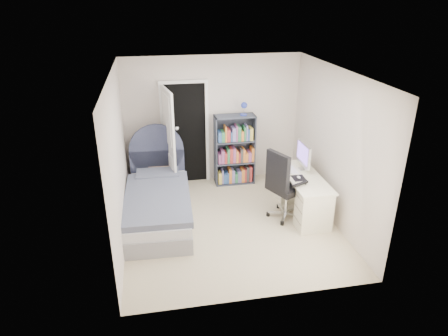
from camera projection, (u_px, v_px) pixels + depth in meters
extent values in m
cube|color=tan|center=(231.00, 225.00, 6.66)|extent=(3.40, 3.60, 0.05)
cube|color=white|center=(232.00, 71.00, 5.63)|extent=(3.40, 3.60, 0.05)
cube|color=beige|center=(213.00, 120.00, 7.79)|extent=(3.40, 0.05, 2.50)
cube|color=beige|center=(263.00, 213.00, 4.51)|extent=(3.40, 0.05, 2.50)
cube|color=beige|center=(116.00, 162.00, 5.86)|extent=(0.05, 3.60, 2.50)
cube|color=beige|center=(336.00, 147.00, 6.44)|extent=(0.05, 3.60, 2.50)
cube|color=black|center=(185.00, 134.00, 7.77)|extent=(0.80, 0.01, 2.00)
cube|color=white|center=(163.00, 136.00, 7.68)|extent=(0.06, 0.06, 2.00)
cube|color=white|center=(207.00, 133.00, 7.82)|extent=(0.06, 0.06, 2.00)
cube|color=white|center=(183.00, 82.00, 7.33)|extent=(0.92, 0.06, 0.06)
cube|color=white|center=(169.00, 143.00, 7.34)|extent=(0.18, 0.80, 2.00)
cube|color=gray|center=(159.00, 213.00, 6.69)|extent=(1.09, 2.16, 0.28)
cube|color=silver|center=(158.00, 202.00, 6.61)|extent=(1.07, 2.12, 0.17)
cube|color=slate|center=(157.00, 198.00, 6.46)|extent=(1.12, 1.85, 0.11)
cube|color=slate|center=(158.00, 175.00, 7.24)|extent=(0.77, 0.46, 0.13)
cube|color=#383D57|center=(158.00, 171.00, 7.58)|extent=(1.01, 0.10, 0.85)
cylinder|color=#383D57|center=(157.00, 150.00, 7.40)|extent=(1.01, 0.10, 1.01)
cylinder|color=tan|center=(151.00, 180.00, 7.57)|extent=(0.04, 0.04, 0.54)
cylinder|color=tan|center=(151.00, 172.00, 7.91)|extent=(0.04, 0.04, 0.54)
cylinder|color=tan|center=(171.00, 179.00, 7.64)|extent=(0.04, 0.04, 0.54)
cylinder|color=tan|center=(170.00, 171.00, 7.97)|extent=(0.04, 0.04, 0.54)
cube|color=tan|center=(160.00, 163.00, 7.67)|extent=(0.43, 0.43, 0.03)
cube|color=tan|center=(161.00, 179.00, 7.80)|extent=(0.39, 0.39, 0.02)
cube|color=#B24C33|center=(157.00, 162.00, 7.65)|extent=(0.17, 0.24, 0.03)
cube|color=#3F598C|center=(157.00, 161.00, 7.64)|extent=(0.16, 0.23, 0.03)
cube|color=#D8CC7F|center=(157.00, 159.00, 7.62)|extent=(0.15, 0.21, 0.03)
cylinder|color=silver|center=(177.00, 191.00, 7.72)|extent=(0.19, 0.19, 0.02)
cylinder|color=silver|center=(175.00, 160.00, 7.46)|extent=(0.02, 0.02, 1.31)
sphere|color=silver|center=(177.00, 128.00, 7.18)|extent=(0.08, 0.08, 0.08)
cube|color=#3A4050|center=(215.00, 151.00, 7.77)|extent=(0.02, 0.34, 1.40)
cube|color=#3A4050|center=(253.00, 149.00, 7.90)|extent=(0.02, 0.34, 1.40)
cube|color=#3A4050|center=(235.00, 116.00, 7.56)|extent=(0.78, 0.34, 0.02)
cube|color=#3A4050|center=(234.00, 181.00, 8.12)|extent=(0.78, 0.34, 0.02)
cube|color=#3A4050|center=(233.00, 147.00, 7.98)|extent=(0.78, 0.01, 1.40)
cube|color=#3A4050|center=(234.00, 162.00, 7.94)|extent=(0.74, 0.32, 0.02)
cube|color=#3A4050|center=(235.00, 141.00, 7.76)|extent=(0.74, 0.32, 0.02)
cylinder|color=#2637A7|center=(244.00, 115.00, 7.58)|extent=(0.13, 0.13, 0.02)
cylinder|color=silver|center=(244.00, 110.00, 7.54)|extent=(0.02, 0.02, 0.18)
sphere|color=#2637A7|center=(244.00, 105.00, 7.47)|extent=(0.12, 0.12, 0.12)
cube|color=#D8BF4C|center=(219.00, 177.00, 7.99)|extent=(0.07, 0.23, 0.22)
cube|color=#7F72B2|center=(222.00, 175.00, 7.99)|extent=(0.03, 0.23, 0.28)
cube|color=#335999|center=(224.00, 177.00, 8.01)|extent=(0.06, 0.23, 0.20)
cube|color=#335999|center=(227.00, 177.00, 8.02)|extent=(0.04, 0.23, 0.21)
cube|color=orange|center=(230.00, 175.00, 8.01)|extent=(0.05, 0.23, 0.28)
cube|color=#7F72B2|center=(232.00, 175.00, 8.03)|extent=(0.06, 0.23, 0.26)
cube|color=#337F4C|center=(235.00, 176.00, 8.05)|extent=(0.06, 0.23, 0.19)
cube|color=#7F72B2|center=(238.00, 176.00, 8.05)|extent=(0.03, 0.23, 0.23)
cube|color=#7F72B2|center=(240.00, 175.00, 8.06)|extent=(0.03, 0.23, 0.23)
cube|color=orange|center=(242.00, 174.00, 8.06)|extent=(0.06, 0.23, 0.26)
cube|color=#B23333|center=(245.00, 174.00, 8.07)|extent=(0.03, 0.23, 0.27)
cube|color=#3F3F3F|center=(247.00, 173.00, 8.07)|extent=(0.05, 0.23, 0.30)
cube|color=#B23333|center=(250.00, 173.00, 8.08)|extent=(0.05, 0.23, 0.31)
cube|color=#994C7F|center=(219.00, 158.00, 7.82)|extent=(0.05, 0.23, 0.19)
cube|color=#994C7F|center=(222.00, 156.00, 7.82)|extent=(0.06, 0.23, 0.26)
cube|color=#B23333|center=(225.00, 157.00, 7.84)|extent=(0.05, 0.23, 0.22)
cube|color=#337F4C|center=(228.00, 155.00, 7.83)|extent=(0.04, 0.23, 0.29)
cube|color=#B23333|center=(230.00, 155.00, 7.84)|extent=(0.06, 0.23, 0.29)
cube|color=#994C7F|center=(234.00, 154.00, 7.85)|extent=(0.05, 0.23, 0.30)
cube|color=orange|center=(236.00, 156.00, 7.87)|extent=(0.05, 0.23, 0.23)
cube|color=#B23333|center=(239.00, 156.00, 7.89)|extent=(0.03, 0.23, 0.19)
cube|color=#3F3F3F|center=(241.00, 154.00, 7.88)|extent=(0.05, 0.23, 0.27)
cube|color=orange|center=(243.00, 154.00, 7.89)|extent=(0.04, 0.23, 0.27)
cube|color=orange|center=(246.00, 156.00, 7.91)|extent=(0.05, 0.23, 0.18)
cube|color=#994C7F|center=(249.00, 156.00, 7.92)|extent=(0.06, 0.23, 0.19)
cube|color=orange|center=(252.00, 153.00, 7.92)|extent=(0.05, 0.23, 0.27)
cube|color=#335999|center=(219.00, 136.00, 7.64)|extent=(0.06, 0.23, 0.19)
cube|color=#337F4C|center=(223.00, 136.00, 7.65)|extent=(0.06, 0.23, 0.20)
cube|color=orange|center=(225.00, 133.00, 7.64)|extent=(0.03, 0.23, 0.29)
cube|color=#B23333|center=(228.00, 135.00, 7.66)|extent=(0.06, 0.23, 0.24)
cube|color=#335999|center=(230.00, 136.00, 7.68)|extent=(0.03, 0.23, 0.18)
cube|color=#7F72B2|center=(233.00, 134.00, 7.67)|extent=(0.07, 0.23, 0.26)
cube|color=#994C7F|center=(236.00, 133.00, 7.68)|extent=(0.03, 0.23, 0.30)
cube|color=#337F4C|center=(239.00, 133.00, 7.69)|extent=(0.06, 0.23, 0.28)
cube|color=orange|center=(241.00, 135.00, 7.72)|extent=(0.05, 0.23, 0.19)
cube|color=#337F4C|center=(244.00, 133.00, 7.71)|extent=(0.04, 0.23, 0.27)
cube|color=#7F72B2|center=(246.00, 132.00, 7.71)|extent=(0.03, 0.23, 0.30)
cube|color=#335999|center=(248.00, 134.00, 7.73)|extent=(0.03, 0.23, 0.22)
cube|color=#D8BF4C|center=(250.00, 133.00, 7.73)|extent=(0.06, 0.23, 0.24)
cube|color=#EFE7C8|center=(304.00, 177.00, 6.72)|extent=(0.57, 1.43, 0.03)
cube|color=#EFE7C8|center=(314.00, 210.00, 6.41)|extent=(0.53, 0.38, 0.67)
cube|color=#EFE7C8|center=(293.00, 183.00, 7.32)|extent=(0.53, 0.38, 0.67)
cube|color=silver|center=(303.00, 169.00, 6.99)|extent=(0.15, 0.15, 0.01)
cube|color=silver|center=(305.00, 163.00, 6.95)|extent=(0.03, 0.06, 0.21)
cube|color=silver|center=(304.00, 154.00, 6.87)|extent=(0.04, 0.53, 0.38)
cube|color=#7C55D0|center=(302.00, 153.00, 6.86)|extent=(0.00, 0.48, 0.31)
cube|color=white|center=(292.00, 170.00, 6.95)|extent=(0.12, 0.38, 0.02)
cube|color=black|center=(299.00, 178.00, 6.65)|extent=(0.21, 0.25, 0.00)
ellipsoid|color=white|center=(299.00, 177.00, 6.65)|extent=(0.06, 0.10, 0.03)
cube|color=silver|center=(292.00, 210.00, 6.93)|extent=(0.30, 0.17, 0.03)
cylinder|color=black|center=(298.00, 209.00, 7.03)|extent=(0.08, 0.08, 0.07)
cube|color=silver|center=(282.00, 208.00, 6.99)|extent=(0.08, 0.32, 0.03)
cylinder|color=black|center=(278.00, 206.00, 7.13)|extent=(0.08, 0.08, 0.07)
cube|color=silver|center=(277.00, 213.00, 6.86)|extent=(0.32, 0.11, 0.03)
cylinder|color=black|center=(268.00, 214.00, 6.87)|extent=(0.08, 0.08, 0.07)
cube|color=silver|center=(284.00, 217.00, 6.72)|extent=(0.19, 0.29, 0.03)
cylinder|color=black|center=(282.00, 223.00, 6.61)|extent=(0.08, 0.08, 0.07)
cube|color=silver|center=(294.00, 215.00, 6.77)|extent=(0.24, 0.26, 0.03)
cylinder|color=black|center=(301.00, 220.00, 6.70)|extent=(0.08, 0.08, 0.07)
cylinder|color=silver|center=(287.00, 201.00, 6.76)|extent=(0.07, 0.07, 0.47)
cube|color=black|center=(288.00, 187.00, 6.66)|extent=(0.71, 0.71, 0.10)
cube|color=black|center=(278.00, 171.00, 6.38)|extent=(0.28, 0.48, 0.61)
cube|color=black|center=(300.00, 184.00, 6.35)|extent=(0.32, 0.18, 0.03)
cube|color=black|center=(275.00, 172.00, 6.79)|extent=(0.32, 0.18, 0.03)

